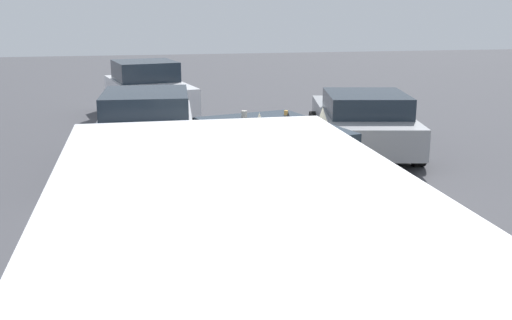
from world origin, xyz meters
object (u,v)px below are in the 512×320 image
art_car_decorated (275,171)px  parked_sedan_row_back_center (363,121)px  parked_sedan_row_back_far (148,90)px  parked_sedan_far_right (146,130)px

art_car_decorated → parked_sedan_row_back_center: size_ratio=1.06×
parked_sedan_row_back_center → art_car_decorated: bearing=154.4°
art_car_decorated → parked_sedan_row_back_center: art_car_decorated is taller
art_car_decorated → parked_sedan_row_back_far: bearing=176.3°
parked_sedan_far_right → parked_sedan_row_back_center: bearing=97.7°
parked_sedan_far_right → parked_sedan_row_back_far: (5.30, -0.16, 0.04)m
parked_sedan_row_back_far → art_car_decorated: bearing=-1.0°
art_car_decorated → parked_sedan_row_back_far: size_ratio=1.12×
art_car_decorated → parked_sedan_far_right: size_ratio=1.05×
parked_sedan_far_right → parked_sedan_row_back_far: parked_sedan_row_back_far is taller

